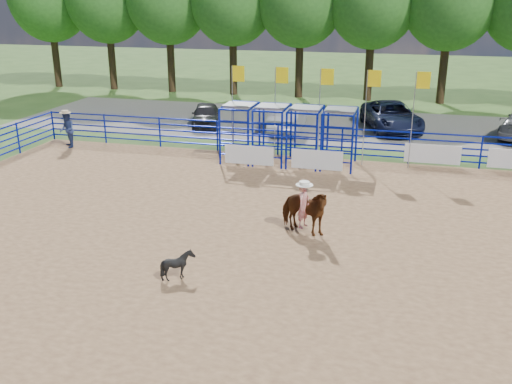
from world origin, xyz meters
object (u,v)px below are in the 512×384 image
spectator_cowboy (67,129)px  car_b (288,118)px  car_a (206,115)px  calf (178,265)px  car_c (392,116)px  horse_and_rider (304,207)px

spectator_cowboy → car_b: bearing=32.8°
car_a → car_b: size_ratio=0.83×
calf → spectator_cowboy: 15.61m
car_b → car_c: 5.79m
car_a → spectator_cowboy: bearing=-144.8°
horse_and_rider → calf: (-2.69, -3.89, -0.46)m
calf → spectator_cowboy: (-10.49, 11.54, 0.50)m
spectator_cowboy → car_a: size_ratio=0.48×
horse_and_rider → car_c: (2.17, 15.66, -0.12)m
calf → car_a: bearing=26.3°
calf → car_b: size_ratio=0.18×
car_a → calf: bearing=-89.7°
car_c → car_a: bearing=172.2°
horse_and_rider → car_b: bearing=103.6°
horse_and_rider → car_a: bearing=120.3°
calf → car_b: car_b is taller
car_b → car_c: bearing=-165.5°
spectator_cowboy → car_a: bearing=52.1°
horse_and_rider → spectator_cowboy: (-13.18, 7.65, 0.04)m
horse_and_rider → car_a: horse_and_rider is taller
car_b → horse_and_rider: bearing=101.1°
spectator_cowboy → car_c: (15.35, 8.01, -0.15)m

